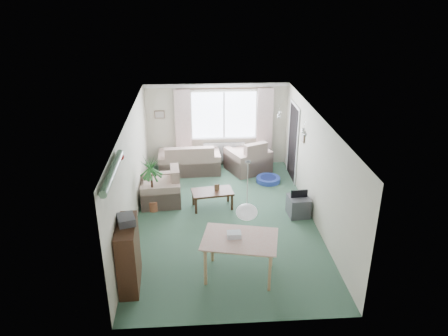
{
  "coord_description": "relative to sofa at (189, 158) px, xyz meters",
  "views": [
    {
      "loc": [
        -0.61,
        -8.59,
        5.04
      ],
      "look_at": [
        0.0,
        0.3,
        1.15
      ],
      "focal_mm": 35.0,
      "sensor_mm": 36.0,
      "label": 1
    }
  ],
  "objects": [
    {
      "name": "dining_table",
      "position": [
        0.93,
        -4.77,
        -0.04
      ],
      "size": [
        1.38,
        1.06,
        0.77
      ],
      "primitive_type": "cube",
      "rotation": [
        0.0,
        0.0,
        -0.21
      ],
      "color": "tan",
      "rests_on": "ground"
    },
    {
      "name": "curtain_left",
      "position": [
        -0.14,
        0.38,
        0.85
      ],
      "size": [
        0.45,
        0.08,
        2.0
      ],
      "primitive_type": "cube",
      "color": "beige"
    },
    {
      "name": "pendant_lamp",
      "position": [
        1.01,
        -5.05,
        1.06
      ],
      "size": [
        0.36,
        0.36,
        0.36
      ],
      "primitive_type": "sphere",
      "color": "white"
    },
    {
      "name": "ground",
      "position": [
        0.81,
        -2.75,
        -0.42
      ],
      "size": [
        6.5,
        6.5,
        0.0
      ],
      "primitive_type": "plane",
      "color": "#2E4D3B"
    },
    {
      "name": "window",
      "position": [
        1.01,
        0.48,
        1.08
      ],
      "size": [
        1.8,
        0.03,
        1.3
      ],
      "primitive_type": "cube",
      "color": "white"
    },
    {
      "name": "gift_box",
      "position": [
        0.83,
        -4.72,
        0.4
      ],
      "size": [
        0.25,
        0.18,
        0.12
      ],
      "primitive_type": "cube",
      "rotation": [
        0.0,
        0.0,
        -0.0
      ],
      "color": "silver",
      "rests_on": "dining_table"
    },
    {
      "name": "doorway",
      "position": [
        2.79,
        -0.55,
        0.58
      ],
      "size": [
        0.03,
        0.95,
        2.0
      ],
      "primitive_type": "cube",
      "color": "black"
    },
    {
      "name": "curtain_right",
      "position": [
        2.16,
        0.38,
        0.85
      ],
      "size": [
        0.45,
        0.08,
        2.0
      ],
      "primitive_type": "cube",
      "color": "beige"
    },
    {
      "name": "armchair_corner",
      "position": [
        1.65,
        -0.02,
        0.05
      ],
      "size": [
        1.36,
        1.34,
        0.94
      ],
      "primitive_type": "cube",
      "rotation": [
        0.0,
        0.0,
        3.56
      ],
      "color": "beige",
      "rests_on": "ground"
    },
    {
      "name": "radiator",
      "position": [
        1.01,
        0.44,
        -0.02
      ],
      "size": [
        1.2,
        0.1,
        0.55
      ],
      "primitive_type": "cube",
      "color": "white"
    },
    {
      "name": "sofa",
      "position": [
        0.0,
        0.0,
        0.0
      ],
      "size": [
        1.74,
        0.98,
        0.85
      ],
      "primitive_type": "cube",
      "rotation": [
        0.0,
        0.0,
        3.19
      ],
      "color": "beige",
      "rests_on": "ground"
    },
    {
      "name": "bauble_cluster_b",
      "position": [
        2.41,
        -3.05,
        1.8
      ],
      "size": [
        0.2,
        0.2,
        0.2
      ],
      "primitive_type": "sphere",
      "color": "silver"
    },
    {
      "name": "tinsel_garland",
      "position": [
        -1.11,
        -5.05,
        1.86
      ],
      "size": [
        1.6,
        1.6,
        0.12
      ],
      "primitive_type": "cylinder",
      "color": "#196626"
    },
    {
      "name": "coffee_table",
      "position": [
        0.55,
        -2.15,
        -0.21
      ],
      "size": [
        1.02,
        0.66,
        0.43
      ],
      "primitive_type": "cube",
      "rotation": [
        0.0,
        0.0,
        0.14
      ],
      "color": "black",
      "rests_on": "ground"
    },
    {
      "name": "bauble_cluster_a",
      "position": [
        2.11,
        -1.85,
        1.8
      ],
      "size": [
        0.2,
        0.2,
        0.2
      ],
      "primitive_type": "sphere",
      "color": "silver"
    },
    {
      "name": "bookshelf",
      "position": [
        -1.03,
        -4.88,
        0.18
      ],
      "size": [
        0.38,
        1.01,
        1.21
      ],
      "primitive_type": "cube",
      "rotation": [
        0.0,
        0.0,
        0.05
      ],
      "color": "black",
      "rests_on": "ground"
    },
    {
      "name": "armchair_left",
      "position": [
        -0.69,
        -1.77,
        0.02
      ],
      "size": [
        1.01,
        1.05,
        0.88
      ],
      "primitive_type": "cube",
      "rotation": [
        0.0,
        0.0,
        -1.49
      ],
      "color": "beige",
      "rests_on": "ground"
    },
    {
      "name": "tv_cube",
      "position": [
        2.51,
        -2.65,
        -0.19
      ],
      "size": [
        0.49,
        0.54,
        0.46
      ],
      "primitive_type": "cube",
      "rotation": [
        0.0,
        0.0,
        0.07
      ],
      "color": "#38383D",
      "rests_on": "ground"
    },
    {
      "name": "curtain_rod",
      "position": [
        1.01,
        0.4,
        1.85
      ],
      "size": [
        2.6,
        0.03,
        0.03
      ],
      "primitive_type": "cube",
      "color": "black"
    },
    {
      "name": "hifi_box",
      "position": [
        -1.02,
        -4.83,
        0.86
      ],
      "size": [
        0.37,
        0.42,
        0.14
      ],
      "primitive_type": "cube",
      "rotation": [
        0.0,
        0.0,
        0.29
      ],
      "color": "#3B3A3F",
      "rests_on": "bookshelf"
    },
    {
      "name": "houseplant",
      "position": [
        -0.84,
        -2.18,
        0.25
      ],
      "size": [
        0.76,
        0.76,
        1.34
      ],
      "primitive_type": "cylinder",
      "rotation": [
        0.0,
        0.0,
        0.42
      ],
      "color": "#216235",
      "rests_on": "ground"
    },
    {
      "name": "wall_picture_back",
      "position": [
        -0.79,
        0.48,
        1.13
      ],
      "size": [
        0.28,
        0.03,
        0.22
      ],
      "primitive_type": "cube",
      "color": "brown"
    },
    {
      "name": "photo_frame",
      "position": [
        0.66,
        -2.11,
        0.09
      ],
      "size": [
        0.12,
        0.05,
        0.16
      ],
      "primitive_type": "cube",
      "rotation": [
        0.0,
        0.0,
        0.27
      ],
      "color": "brown",
      "rests_on": "coffee_table"
    },
    {
      "name": "pet_bed",
      "position": [
        2.11,
        -0.82,
        -0.36
      ],
      "size": [
        0.64,
        0.64,
        0.13
      ],
      "primitive_type": "cylinder",
      "rotation": [
        0.0,
        0.0,
        0.01
      ],
      "color": "navy",
      "rests_on": "ground"
    },
    {
      "name": "wall_picture_right",
      "position": [
        2.79,
        -1.55,
        1.13
      ],
      "size": [
        0.03,
        0.24,
        0.3
      ],
      "primitive_type": "cube",
      "color": "brown"
    }
  ]
}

